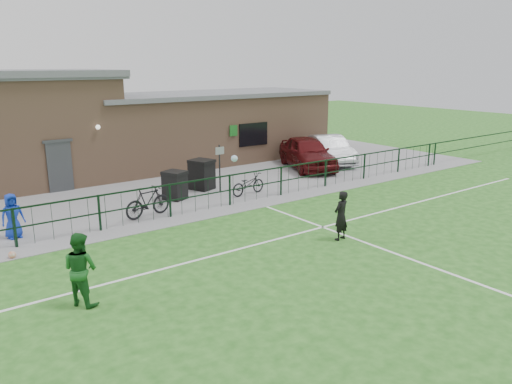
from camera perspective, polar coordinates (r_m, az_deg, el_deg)
ground at (r=12.71m, az=13.80°, el=-10.25°), size 90.00×90.00×0.00m
paving_strip at (r=23.20m, az=-12.64°, el=1.12°), size 34.00×13.00×0.02m
pitch_line_touch at (r=18.30m, az=-5.25°, el=-2.17°), size 28.00×0.10×0.01m
pitch_line_mid at (r=15.33m, az=2.24°, el=-5.45°), size 28.00×0.10×0.01m
pitch_line_perp at (r=14.21m, az=19.03°, el=-7.92°), size 0.10×16.00×0.01m
perimeter_fence at (r=18.30m, az=-5.62°, el=-0.24°), size 28.00×0.10×1.20m
wheelie_bin_left at (r=19.87m, az=-9.26°, el=0.65°), size 0.95×1.00×1.05m
wheelie_bin_right at (r=21.31m, az=-6.22°, el=1.89°), size 1.05×1.11×1.19m
sign_post at (r=20.60m, az=-4.17°, el=2.65°), size 0.07×0.07×2.00m
car_maroon at (r=25.57m, az=5.88°, el=4.50°), size 3.62×5.14×1.62m
car_silver at (r=27.20m, az=8.39°, el=4.84°), size 3.18×4.66×1.45m
bicycle_d at (r=17.76m, az=-12.26°, el=-1.09°), size 1.86×0.81×1.08m
bicycle_e at (r=20.33m, az=-0.91°, el=0.92°), size 1.74×0.78×0.88m
spectator_child at (r=16.93m, az=-26.08°, el=-2.47°), size 0.74×0.54×1.40m
goalkeeper_kick at (r=15.33m, az=9.26°, el=-2.45°), size 2.01×3.71×2.30m
outfield_player at (r=11.77m, az=-19.43°, el=-8.28°), size 0.95×1.02×1.67m
ball_ground at (r=15.42m, az=-26.09°, el=-6.47°), size 0.21×0.21×0.21m
clubhouse at (r=25.26m, az=-17.58°, el=6.97°), size 24.25×5.40×4.96m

